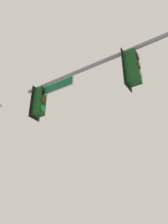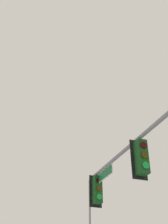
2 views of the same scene
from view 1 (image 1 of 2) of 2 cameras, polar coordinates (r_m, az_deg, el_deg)
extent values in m
cylinder|color=gray|center=(7.26, 4.62, 12.92)|extent=(6.51, 0.77, 0.13)
cube|color=black|center=(6.60, 10.98, 10.78)|extent=(0.08, 0.52, 1.30)
cube|color=#144719|center=(6.56, 12.53, 11.29)|extent=(0.39, 0.35, 1.10)
cylinder|color=#144719|center=(6.95, 12.00, 15.18)|extent=(0.04, 0.04, 0.12)
cylinder|color=#340503|center=(6.73, 13.86, 13.98)|extent=(0.05, 0.22, 0.22)
cylinder|color=#392D05|center=(6.51, 14.19, 11.82)|extent=(0.05, 0.22, 0.22)
cylinder|color=green|center=(6.31, 14.54, 9.52)|extent=(0.05, 0.22, 0.22)
cube|color=black|center=(8.27, -12.49, 2.21)|extent=(0.08, 0.52, 1.30)
cube|color=#144719|center=(8.16, -11.53, 2.59)|extent=(0.39, 0.35, 1.10)
cylinder|color=#144719|center=(8.48, -11.14, 6.13)|extent=(0.04, 0.04, 0.12)
cylinder|color=#340503|center=(8.21, -10.29, 4.96)|extent=(0.05, 0.22, 0.22)
cylinder|color=#392D05|center=(8.03, -10.49, 2.99)|extent=(0.05, 0.22, 0.22)
cylinder|color=green|center=(7.87, -10.69, 0.93)|extent=(0.05, 0.22, 0.22)
cube|color=#0F602D|center=(8.07, -8.60, 6.09)|extent=(1.92, 0.23, 0.33)
cube|color=white|center=(8.07, -8.60, 6.09)|extent=(1.98, 0.22, 0.39)
camera|label=2|loc=(6.33, 116.98, 17.27)|focal=50.00mm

